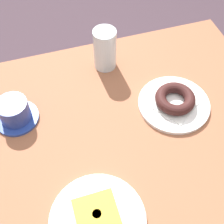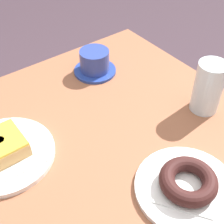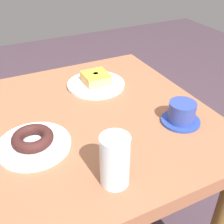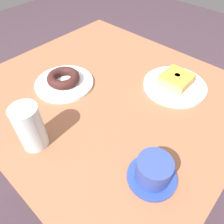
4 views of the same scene
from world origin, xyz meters
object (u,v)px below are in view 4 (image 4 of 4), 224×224
(plate_chocolate_ring, at_px, (64,83))
(coffee_cup, at_px, (153,171))
(donut_glazed_square, at_px, (176,79))
(water_glass, at_px, (30,127))
(donut_chocolate_ring, at_px, (63,78))
(plate_glazed_square, at_px, (175,86))

(plate_chocolate_ring, height_order, coffee_cup, coffee_cup)
(donut_glazed_square, xyz_separation_m, water_glass, (0.16, 0.49, 0.03))
(plate_chocolate_ring, bearing_deg, donut_chocolate_ring, 0.00)
(plate_glazed_square, xyz_separation_m, coffee_cup, (-0.15, 0.35, 0.03))
(donut_glazed_square, relative_size, water_glass, 0.70)
(plate_glazed_square, relative_size, donut_glazed_square, 2.35)
(plate_glazed_square, bearing_deg, plate_chocolate_ring, 40.17)
(donut_glazed_square, xyz_separation_m, coffee_cup, (-0.15, 0.35, -0.00))
(plate_glazed_square, xyz_separation_m, water_glass, (0.16, 0.49, 0.06))
(plate_chocolate_ring, relative_size, water_glass, 1.54)
(donut_glazed_square, distance_m, water_glass, 0.51)
(coffee_cup, bearing_deg, plate_glazed_square, -67.48)
(donut_chocolate_ring, relative_size, coffee_cup, 0.94)
(plate_glazed_square, bearing_deg, coffee_cup, 112.52)
(plate_chocolate_ring, xyz_separation_m, coffee_cup, (-0.46, 0.09, 0.03))
(donut_glazed_square, bearing_deg, plate_chocolate_ring, 40.17)
(plate_glazed_square, xyz_separation_m, plate_chocolate_ring, (0.31, 0.26, -0.00))
(donut_glazed_square, distance_m, coffee_cup, 0.38)
(donut_glazed_square, xyz_separation_m, donut_chocolate_ring, (0.31, 0.26, -0.00))
(water_glass, distance_m, coffee_cup, 0.34)
(plate_chocolate_ring, height_order, water_glass, water_glass)
(plate_glazed_square, height_order, plate_chocolate_ring, plate_glazed_square)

